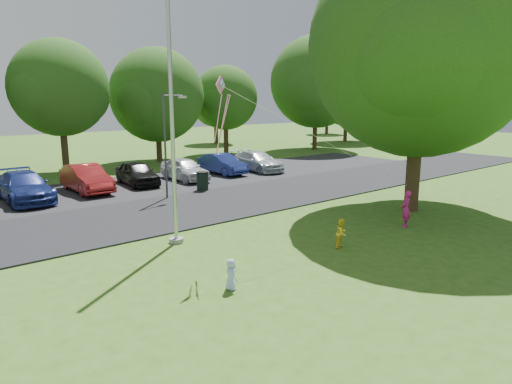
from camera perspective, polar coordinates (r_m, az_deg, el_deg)
ground at (r=14.88m, az=12.12°, el=-8.11°), size 120.00×120.00×0.00m
park_road at (r=21.36m, az=-7.14°, el=-1.80°), size 60.00×6.00×0.06m
parking_strip at (r=26.95m, az=-14.62°, el=0.72°), size 42.00×7.00×0.06m
flagpole at (r=15.57m, az=-10.46°, el=8.52°), size 0.50×0.50×10.00m
street_lamp at (r=22.99m, az=-10.94°, el=6.88°), size 1.46×0.41×5.21m
trash_can at (r=24.91m, az=-6.70°, el=1.33°), size 0.67×0.67×1.06m
big_tree at (r=21.17m, az=20.08°, el=16.32°), size 10.01×9.52×11.95m
tree_row at (r=35.17m, az=-18.94°, el=12.26°), size 64.35×11.94×10.88m
horizon_trees at (r=45.07m, az=-20.32°, el=10.10°), size 77.46×7.20×7.02m
parked_cars at (r=26.33m, az=-17.21°, el=1.92°), size 20.07×5.44×1.44m
woman at (r=18.75m, az=18.22°, el=-2.02°), size 0.63×0.56×1.44m
child_yellow at (r=15.67m, az=10.67°, el=-5.08°), size 0.58×0.51×1.02m
child_blue at (r=12.17m, az=-3.16°, el=-10.26°), size 0.30×0.44×0.85m
kite at (r=13.68m, az=-3.16°, el=10.77°), size 7.96×1.72×3.97m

